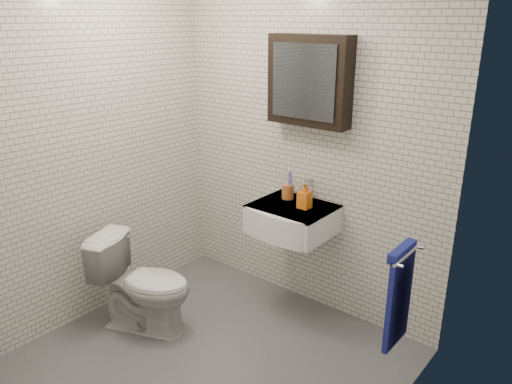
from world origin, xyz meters
TOP-DOWN VIEW (x-y plane):
  - ground at (0.00, 0.00)m, footprint 2.20×2.00m
  - room_shell at (0.00, 0.00)m, footprint 2.22×2.02m
  - washbasin at (0.05, 0.73)m, footprint 0.55×0.50m
  - faucet at (0.05, 0.93)m, footprint 0.06×0.20m
  - mirror_cabinet at (0.05, 0.93)m, footprint 0.60×0.15m
  - towel_rail at (1.04, 0.35)m, footprint 0.09×0.30m
  - toothbrush_cup at (-0.06, 0.87)m, footprint 0.11×0.11m
  - soap_bottle at (0.14, 0.79)m, footprint 0.08×0.08m
  - toilet at (-0.63, -0.05)m, footprint 0.77×0.61m

SIDE VIEW (x-z plane):
  - ground at x=0.00m, z-range 0.00..0.01m
  - toilet at x=-0.63m, z-range 0.00..0.69m
  - towel_rail at x=1.04m, z-range 0.43..1.01m
  - washbasin at x=0.05m, z-range 0.66..0.86m
  - toothbrush_cup at x=-0.06m, z-range 0.79..1.03m
  - faucet at x=0.05m, z-range 0.84..0.99m
  - soap_bottle at x=0.14m, z-range 0.85..1.03m
  - room_shell at x=0.00m, z-range 0.21..2.72m
  - mirror_cabinet at x=0.05m, z-range 1.40..2.00m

